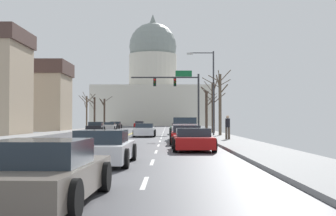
{
  "coord_description": "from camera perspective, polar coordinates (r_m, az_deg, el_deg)",
  "views": [
    {
      "loc": [
        4.07,
        -34.9,
        1.54
      ],
      "look_at": [
        3.87,
        28.88,
        3.23
      ],
      "focal_mm": 47.18,
      "sensor_mm": 36.0,
      "label": 1
    }
  ],
  "objects": [
    {
      "name": "bare_tree_03",
      "position": [
        86.52,
        -8.05,
        -0.49
      ],
      "size": [
        2.49,
        2.24,
        5.97
      ],
      "color": "#423328",
      "rests_on": "ground"
    },
    {
      "name": "bare_tree_00",
      "position": [
        47.65,
        6.03,
        0.22
      ],
      "size": [
        2.61,
        1.95,
        5.64
      ],
      "color": "#423328",
      "rests_on": "ground"
    },
    {
      "name": "bare_tree_01",
      "position": [
        79.26,
        -9.32,
        -0.45
      ],
      "size": [
        1.33,
        1.84,
        5.95
      ],
      "color": "#423328",
      "rests_on": "ground"
    },
    {
      "name": "sedan_oncoming_00",
      "position": [
        56.25,
        -9.17,
        -2.47
      ],
      "size": [
        2.22,
        4.58,
        1.27
      ],
      "color": "black",
      "rests_on": "ground"
    },
    {
      "name": "street_lamp_right",
      "position": [
        40.22,
        5.59,
        2.99
      ],
      "size": [
        2.49,
        0.24,
        7.63
      ],
      "color": "#333338",
      "rests_on": "ground"
    },
    {
      "name": "bare_tree_05",
      "position": [
        71.88,
        -10.29,
        -0.19
      ],
      "size": [
        2.72,
        2.76,
        5.8
      ],
      "color": "brown",
      "rests_on": "ground"
    },
    {
      "name": "pickup_truck_near_02",
      "position": [
        33.84,
        2.38,
        -2.84
      ],
      "size": [
        2.32,
        5.64,
        1.71
      ],
      "color": "silver",
      "rests_on": "ground"
    },
    {
      "name": "flank_building_01",
      "position": [
        62.57,
        -18.78,
        1.46
      ],
      "size": [
        13.95,
        7.28,
        9.29
      ],
      "color": "tan",
      "rests_on": "ground"
    },
    {
      "name": "sedan_near_01",
      "position": [
        40.03,
        -2.85,
        -2.89
      ],
      "size": [
        1.98,
        4.38,
        1.21
      ],
      "color": "silver",
      "rests_on": "ground"
    },
    {
      "name": "sedan_oncoming_03",
      "position": [
        89.81,
        -3.54,
        -2.13
      ],
      "size": [
        2.13,
        4.57,
        1.23
      ],
      "color": "#B71414",
      "rests_on": "ground"
    },
    {
      "name": "sedan_oncoming_02",
      "position": [
        77.46,
        -6.66,
        -2.23
      ],
      "size": [
        2.12,
        4.6,
        1.2
      ],
      "color": "black",
      "rests_on": "ground"
    },
    {
      "name": "flank_building_02",
      "position": [
        72.58,
        -18.02,
        0.49
      ],
      "size": [
        13.5,
        6.25,
        7.87
      ],
      "color": "tan",
      "rests_on": "ground"
    },
    {
      "name": "sedan_near_03",
      "position": [
        27.94,
        2.57,
        -3.52
      ],
      "size": [
        2.15,
        4.33,
        1.18
      ],
      "color": "#B71414",
      "rests_on": "ground"
    },
    {
      "name": "capitol_building",
      "position": [
        118.14,
        -1.8,
        2.64
      ],
      "size": [
        30.75,
        18.43,
        29.89
      ],
      "color": "beige",
      "rests_on": "ground"
    },
    {
      "name": "sedan_near_06",
      "position": [
        8.52,
        -15.71,
        -8.19
      ],
      "size": [
        2.12,
        4.37,
        1.18
      ],
      "color": "#6B6056",
      "rests_on": "ground"
    },
    {
      "name": "signal_gantry",
      "position": [
        51.04,
        1.7,
        2.57
      ],
      "size": [
        7.91,
        0.41,
        7.1
      ],
      "color": "#28282D",
      "rests_on": "ground"
    },
    {
      "name": "sedan_near_04",
      "position": [
        22.07,
        3.4,
        -4.15
      ],
      "size": [
        2.11,
        4.3,
        1.12
      ],
      "color": "#B71414",
      "rests_on": "ground"
    },
    {
      "name": "ground",
      "position": [
        35.16,
        -6.49,
        -3.99
      ],
      "size": [
        20.0,
        180.0,
        0.2
      ],
      "color": "#48484D"
    },
    {
      "name": "sedan_near_00",
      "position": [
        46.51,
        1.68,
        -2.73
      ],
      "size": [
        2.16,
        4.72,
        1.18
      ],
      "color": "#1E7247",
      "rests_on": "ground"
    },
    {
      "name": "sedan_near_05",
      "position": [
        15.43,
        -8.19,
        -5.18
      ],
      "size": [
        2.06,
        4.52,
        1.19
      ],
      "color": "silver",
      "rests_on": "ground"
    },
    {
      "name": "pedestrian_00",
      "position": [
        31.78,
        7.89,
        -2.32
      ],
      "size": [
        0.35,
        0.34,
        1.71
      ],
      "color": "#4C4238",
      "rests_on": "ground"
    },
    {
      "name": "bare_tree_04",
      "position": [
        40.1,
        6.9,
        0.87
      ],
      "size": [
        2.66,
        1.45,
        5.94
      ],
      "color": "brown",
      "rests_on": "ground"
    },
    {
      "name": "sedan_oncoming_01",
      "position": [
        69.26,
        -7.35,
        -2.32
      ],
      "size": [
        2.02,
        4.56,
        1.16
      ],
      "color": "silver",
      "rests_on": "ground"
    },
    {
      "name": "bare_tree_02",
      "position": [
        56.3,
        5.18,
        -0.16
      ],
      "size": [
        1.99,
        1.82,
        5.62
      ],
      "color": "#423328",
      "rests_on": "ground"
    }
  ]
}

